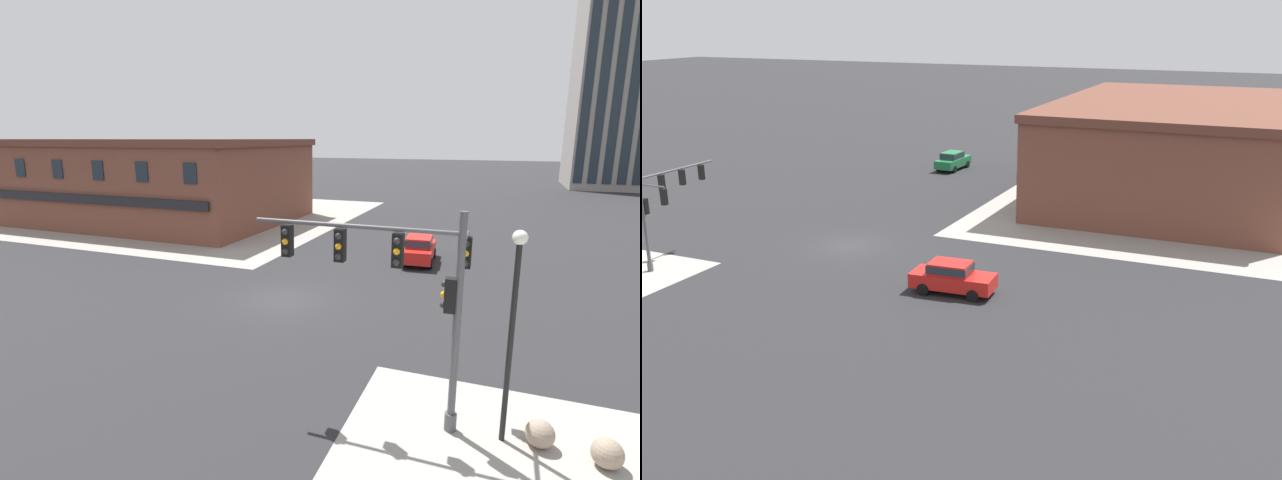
# 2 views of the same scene
# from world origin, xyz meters

# --- Properties ---
(ground_plane) EXTENTS (320.00, 320.00, 0.00)m
(ground_plane) POSITION_xyz_m (0.00, 0.00, 0.00)
(ground_plane) COLOR #262628
(sidewalk_far_corner) EXTENTS (32.00, 32.00, 0.02)m
(sidewalk_far_corner) POSITION_xyz_m (-20.00, 20.00, 0.00)
(sidewalk_far_corner) COLOR gray
(sidewalk_far_corner) RESTS_ON ground
(traffic_signal_main) EXTENTS (5.85, 2.09, 5.93)m
(traffic_signal_main) POSITION_xyz_m (7.39, -7.54, 3.93)
(traffic_signal_main) COLOR #4C4C51
(traffic_signal_main) RESTS_ON ground
(car_main_northbound_near) EXTENTS (4.47, 2.03, 1.68)m
(car_main_northbound_near) POSITION_xyz_m (-24.10, -3.69, 0.92)
(car_main_northbound_near) COLOR #1E6B3D
(car_main_northbound_near) RESTS_ON ground
(car_main_southbound_near) EXTENTS (2.13, 4.51, 1.68)m
(car_main_southbound_near) POSITION_xyz_m (4.85, 9.41, 0.92)
(car_main_southbound_near) COLOR red
(car_main_southbound_near) RESTS_ON ground
(storefront_block_near_corner) EXTENTS (26.25, 17.71, 7.60)m
(storefront_block_near_corner) POSITION_xyz_m (-21.87, 16.63, 3.81)
(storefront_block_near_corner) COLOR brown
(storefront_block_near_corner) RESTS_ON ground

